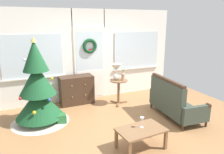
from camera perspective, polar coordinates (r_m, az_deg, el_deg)
ground_plane at (r=4.69m, az=2.16°, el=-13.59°), size 6.76×6.76×0.00m
back_wall_with_door at (r=6.14m, az=-6.13°, el=5.87°), size 5.20×0.19×2.55m
christmas_tree at (r=4.98m, az=-19.16°, el=-3.92°), size 1.28×1.28×1.92m
dresser_cabinet at (r=5.95m, az=-9.44°, el=-3.39°), size 0.91×0.46×0.78m
settee_sofa at (r=5.25m, az=16.01°, el=-6.47°), size 0.82×1.49×0.96m
side_table at (r=5.81m, az=1.78°, el=-2.68°), size 0.50×0.48×0.68m
table_lamp at (r=5.69m, az=1.10°, el=1.98°), size 0.28×0.28×0.44m
flower_vase at (r=5.71m, az=2.96°, el=0.28°), size 0.11×0.10×0.35m
coffee_table at (r=3.92m, az=7.81°, el=-14.32°), size 0.88×0.58×0.38m
wine_glass at (r=3.89m, az=8.03°, el=-11.33°), size 0.08×0.08×0.20m
gift_box at (r=5.00m, az=-13.40°, el=-10.80°), size 0.20×0.18×0.20m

